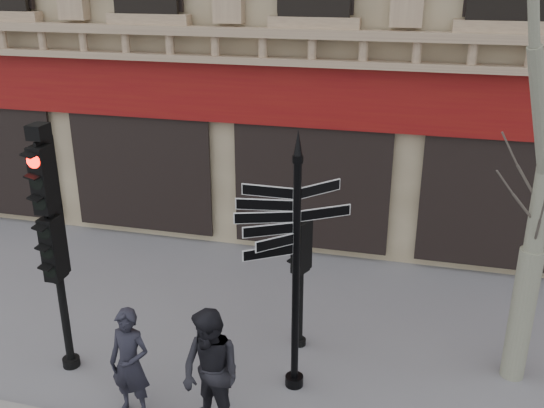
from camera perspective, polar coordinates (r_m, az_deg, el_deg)
The scene contains 6 objects.
ground at distance 9.72m, azimuth -2.39°, elevation -17.07°, with size 80.00×80.00×0.00m, color slate.
fingerpost at distance 8.42m, azimuth 2.35°, elevation -1.78°, with size 2.25×2.25×4.07m.
traffic_signal_main at distance 9.52m, azimuth -20.06°, elevation -1.62°, with size 0.45×0.33×4.02m.
traffic_signal_secondary at distance 9.88m, azimuth 2.74°, elevation -5.32°, with size 0.46×0.40×2.31m.
pedestrian_a at distance 9.03m, azimuth -13.22°, elevation -14.40°, with size 0.62×0.41×1.70m, color black.
pedestrian_b at distance 8.50m, azimuth -5.76°, elevation -15.61°, with size 0.92×0.71×1.88m, color black.
Camera 1 is at (2.29, -7.27, 6.03)m, focal length 40.00 mm.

